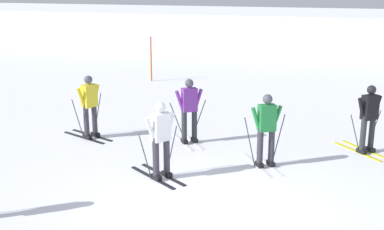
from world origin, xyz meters
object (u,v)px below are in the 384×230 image
at_px(skier_white, 161,138).
at_px(skier_purple, 189,109).
at_px(skier_green, 266,128).
at_px(skier_yellow, 89,105).
at_px(skier_black, 369,117).
at_px(trail_marker_pole, 151,59).

distance_m(skier_white, skier_purple, 2.47).
bearing_deg(skier_green, skier_yellow, 168.55).
height_order(skier_white, skier_black, same).
bearing_deg(skier_green, trail_marker_pole, 123.47).
bearing_deg(skier_white, trail_marker_pole, 109.94).
height_order(skier_green, skier_purple, same).
bearing_deg(skier_black, skier_white, -147.31).
relative_size(skier_green, skier_yellow, 1.00).
bearing_deg(trail_marker_pole, skier_white, -70.06).
bearing_deg(skier_yellow, skier_green, -11.45).
relative_size(skier_white, skier_purple, 1.00).
bearing_deg(skier_purple, skier_yellow, -174.97).
xyz_separation_m(skier_white, skier_yellow, (-2.70, 2.23, 0.00)).
xyz_separation_m(skier_white, skier_black, (4.39, 2.82, -0.00)).
bearing_deg(skier_white, skier_purple, 90.57).
bearing_deg(skier_purple, skier_white, -89.43).
distance_m(skier_white, skier_green, 2.44).
relative_size(skier_black, skier_yellow, 1.00).
relative_size(skier_green, trail_marker_pole, 0.94).
height_order(skier_black, skier_green, same).
bearing_deg(skier_yellow, skier_purple, 5.03).
distance_m(skier_yellow, trail_marker_pole, 7.61).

